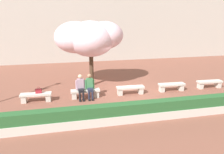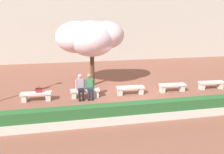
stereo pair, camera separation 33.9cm
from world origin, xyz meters
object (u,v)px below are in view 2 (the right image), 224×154
object	(u,v)px
stone_bench_near_east	(172,87)
cherry_tree_main	(90,38)
stone_bench_center	(130,89)
stone_bench_west_end	(36,95)
stone_bench_near_west	(85,92)
person_seated_right	(90,85)
person_seated_left	(80,86)
stone_bench_east_end	(211,84)
handbag	(39,90)

from	to	relation	value
stone_bench_near_east	cherry_tree_main	bearing A→B (deg)	153.53
stone_bench_center	stone_bench_near_east	size ratio (longest dim) A/B	1.00
stone_bench_west_end	stone_bench_near_west	bearing A→B (deg)	0.00
person_seated_right	person_seated_left	bearing A→B (deg)	180.00
cherry_tree_main	stone_bench_center	bearing A→B (deg)	-48.57
person_seated_right	stone_bench_west_end	bearing A→B (deg)	178.87
person_seated_left	person_seated_right	world-z (taller)	same
stone_bench_near_west	cherry_tree_main	bearing A→B (deg)	76.34
stone_bench_near_west	stone_bench_east_end	distance (m)	7.45
stone_bench_east_end	handbag	bearing A→B (deg)	179.97
stone_bench_east_end	cherry_tree_main	xyz separation A→B (m)	(-6.92, 2.21, 2.65)
stone_bench_center	person_seated_right	distance (m)	2.28
stone_bench_near_west	handbag	xyz separation A→B (m)	(-2.34, 0.00, 0.29)
person_seated_right	stone_bench_near_west	bearing A→B (deg)	167.43
person_seated_left	cherry_tree_main	world-z (taller)	cherry_tree_main
stone_bench_near_east	person_seated_right	bearing A→B (deg)	-179.35
person_seated_left	cherry_tree_main	xyz separation A→B (m)	(0.77, 2.26, 2.25)
handbag	stone_bench_near_west	bearing A→B (deg)	-0.11
stone_bench_near_east	handbag	bearing A→B (deg)	179.96
stone_bench_near_west	stone_bench_near_east	size ratio (longest dim) A/B	1.00
person_seated_right	stone_bench_east_end	bearing A→B (deg)	0.43
person_seated_left	person_seated_right	xyz separation A→B (m)	(0.48, -0.00, 0.00)
stone_bench_near_west	person_seated_right	distance (m)	0.47
stone_bench_center	handbag	world-z (taller)	handbag
person_seated_left	person_seated_right	size ratio (longest dim) A/B	1.00
stone_bench_east_end	handbag	xyz separation A→B (m)	(-9.79, 0.00, 0.29)
stone_bench_west_end	stone_bench_near_west	distance (m)	2.48
stone_bench_west_end	stone_bench_near_east	distance (m)	7.45
person_seated_left	cherry_tree_main	distance (m)	3.28
stone_bench_near_east	person_seated_left	bearing A→B (deg)	-179.41
stone_bench_west_end	cherry_tree_main	world-z (taller)	cherry_tree_main
stone_bench_near_east	stone_bench_west_end	bearing A→B (deg)	180.00
stone_bench_near_west	stone_bench_east_end	bearing A→B (deg)	0.00
stone_bench_center	person_seated_left	bearing A→B (deg)	-178.87
stone_bench_near_west	person_seated_left	xyz separation A→B (m)	(-0.24, -0.05, 0.40)
stone_bench_near_west	stone_bench_near_east	bearing A→B (deg)	0.00
stone_bench_near_west	person_seated_left	size ratio (longest dim) A/B	1.19
person_seated_right	stone_bench_near_east	bearing A→B (deg)	0.65
stone_bench_near_west	handbag	distance (m)	2.36
stone_bench_center	person_seated_right	bearing A→B (deg)	-178.63
stone_bench_east_end	person_seated_left	bearing A→B (deg)	-179.60
stone_bench_west_end	stone_bench_near_east	xyz separation A→B (m)	(7.45, 0.00, 0.00)
cherry_tree_main	stone_bench_near_west	bearing A→B (deg)	-103.66
stone_bench_west_end	stone_bench_center	distance (m)	4.97
stone_bench_near_west	person_seated_right	bearing A→B (deg)	-12.57
stone_bench_near_east	handbag	distance (m)	7.31
person_seated_right	handbag	world-z (taller)	person_seated_right
person_seated_left	handbag	bearing A→B (deg)	178.42
person_seated_left	stone_bench_near_east	bearing A→B (deg)	0.59
stone_bench_near_west	person_seated_right	xyz separation A→B (m)	(0.24, -0.05, 0.40)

